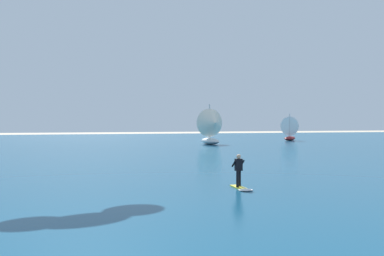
{
  "coord_description": "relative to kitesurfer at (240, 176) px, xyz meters",
  "views": [
    {
      "loc": [
        -4.04,
        -1.98,
        3.59
      ],
      "look_at": [
        0.84,
        21.2,
        3.04
      ],
      "focal_mm": 41.65,
      "sensor_mm": 36.0,
      "label": 1
    }
  ],
  "objects": [
    {
      "name": "sailboat_mid_left",
      "position": [
        7.68,
        35.23,
        1.82
      ],
      "size": [
        4.04,
        4.66,
        5.28
      ],
      "color": "silver",
      "rests_on": "ocean"
    },
    {
      "name": "ocean",
      "position": [
        -2.8,
        31.34,
        -0.65
      ],
      "size": [
        160.0,
        90.0,
        0.1
      ],
      "primitive_type": "cube",
      "color": "navy",
      "rests_on": "ground"
    },
    {
      "name": "sailboat_heeled_over",
      "position": [
        22.31,
        43.15,
        1.29
      ],
      "size": [
        3.64,
        3.65,
        4.13
      ],
      "color": "maroon",
      "rests_on": "ocean"
    },
    {
      "name": "kitesurfer",
      "position": [
        0.0,
        0.0,
        0.0
      ],
      "size": [
        0.73,
        1.97,
        1.67
      ],
      "color": "yellow",
      "rests_on": "ocean"
    }
  ]
}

